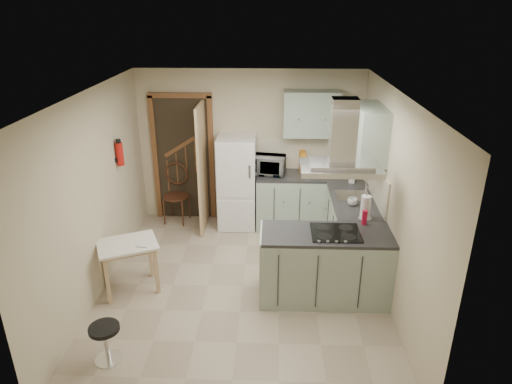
{
  "coord_description": "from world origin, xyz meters",
  "views": [
    {
      "loc": [
        0.36,
        -5.01,
        3.43
      ],
      "look_at": [
        0.16,
        0.45,
        1.15
      ],
      "focal_mm": 32.0,
      "sensor_mm": 36.0,
      "label": 1
    }
  ],
  "objects_px": {
    "peninsula": "(325,265)",
    "bentwood_chair": "(176,196)",
    "stool": "(106,343)",
    "fridge": "(237,182)",
    "extractor_hood": "(340,168)",
    "drop_leaf_table": "(130,267)",
    "microwave": "(268,165)"
  },
  "relations": [
    {
      "from": "extractor_hood",
      "to": "bentwood_chair",
      "type": "bearing_deg",
      "value": 138.82
    },
    {
      "from": "peninsula",
      "to": "fridge",
      "type": "bearing_deg",
      "value": 121.74
    },
    {
      "from": "extractor_hood",
      "to": "drop_leaf_table",
      "type": "bearing_deg",
      "value": 178.45
    },
    {
      "from": "fridge",
      "to": "stool",
      "type": "height_order",
      "value": "fridge"
    },
    {
      "from": "bentwood_chair",
      "to": "microwave",
      "type": "distance_m",
      "value": 1.63
    },
    {
      "from": "stool",
      "to": "microwave",
      "type": "xyz_separation_m",
      "value": [
        1.61,
        3.2,
        0.84
      ]
    },
    {
      "from": "peninsula",
      "to": "bentwood_chair",
      "type": "relative_size",
      "value": 1.71
    },
    {
      "from": "drop_leaf_table",
      "to": "bentwood_chair",
      "type": "xyz_separation_m",
      "value": [
        0.2,
        1.99,
        0.12
      ]
    },
    {
      "from": "stool",
      "to": "microwave",
      "type": "height_order",
      "value": "microwave"
    },
    {
      "from": "extractor_hood",
      "to": "microwave",
      "type": "distance_m",
      "value": 2.27
    },
    {
      "from": "stool",
      "to": "microwave",
      "type": "bearing_deg",
      "value": 63.32
    },
    {
      "from": "fridge",
      "to": "stool",
      "type": "relative_size",
      "value": 3.59
    },
    {
      "from": "bentwood_chair",
      "to": "stool",
      "type": "bearing_deg",
      "value": -81.64
    },
    {
      "from": "peninsula",
      "to": "microwave",
      "type": "relative_size",
      "value": 2.94
    },
    {
      "from": "peninsula",
      "to": "bentwood_chair",
      "type": "height_order",
      "value": "bentwood_chair"
    },
    {
      "from": "fridge",
      "to": "stool",
      "type": "distance_m",
      "value": 3.4
    },
    {
      "from": "bentwood_chair",
      "to": "stool",
      "type": "distance_m",
      "value": 3.26
    },
    {
      "from": "drop_leaf_table",
      "to": "microwave",
      "type": "xyz_separation_m",
      "value": [
        1.72,
        1.94,
        0.71
      ]
    },
    {
      "from": "fridge",
      "to": "microwave",
      "type": "relative_size",
      "value": 2.84
    },
    {
      "from": "fridge",
      "to": "extractor_hood",
      "type": "xyz_separation_m",
      "value": [
        1.32,
        -1.98,
        0.97
      ]
    },
    {
      "from": "peninsula",
      "to": "stool",
      "type": "xyz_separation_m",
      "value": [
        -2.34,
        -1.19,
        -0.24
      ]
    },
    {
      "from": "peninsula",
      "to": "bentwood_chair",
      "type": "xyz_separation_m",
      "value": [
        -2.25,
        2.06,
        0.0
      ]
    },
    {
      "from": "drop_leaf_table",
      "to": "microwave",
      "type": "relative_size",
      "value": 1.35
    },
    {
      "from": "drop_leaf_table",
      "to": "stool",
      "type": "bearing_deg",
      "value": -109.3
    },
    {
      "from": "fridge",
      "to": "drop_leaf_table",
      "type": "height_order",
      "value": "fridge"
    },
    {
      "from": "extractor_hood",
      "to": "stool",
      "type": "bearing_deg",
      "value": -153.98
    },
    {
      "from": "stool",
      "to": "extractor_hood",
      "type": "bearing_deg",
      "value": 26.02
    },
    {
      "from": "bentwood_chair",
      "to": "microwave",
      "type": "bearing_deg",
      "value": 8.01
    },
    {
      "from": "peninsula",
      "to": "stool",
      "type": "bearing_deg",
      "value": -153.02
    },
    {
      "from": "drop_leaf_table",
      "to": "bentwood_chair",
      "type": "bearing_deg",
      "value": 59.89
    },
    {
      "from": "peninsula",
      "to": "stool",
      "type": "height_order",
      "value": "peninsula"
    },
    {
      "from": "fridge",
      "to": "extractor_hood",
      "type": "relative_size",
      "value": 1.67
    }
  ]
}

